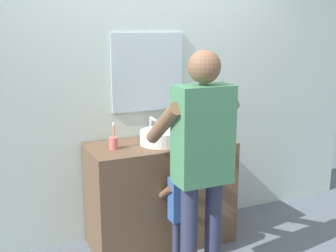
{
  "coord_description": "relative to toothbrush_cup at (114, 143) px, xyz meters",
  "views": [
    {
      "loc": [
        -1.3,
        -2.75,
        1.8
      ],
      "look_at": [
        0.0,
        0.15,
        1.05
      ],
      "focal_mm": 45.0,
      "sensor_mm": 36.0,
      "label": 1
    }
  ],
  "objects": [
    {
      "name": "back_wall",
      "position": [
        0.4,
        0.33,
        0.42
      ],
      "size": [
        4.4,
        0.1,
        2.7
      ],
      "color": "silver",
      "rests_on": "ground"
    },
    {
      "name": "faucet",
      "position": [
        0.4,
        0.2,
        0.03
      ],
      "size": [
        0.18,
        0.14,
        0.18
      ],
      "color": "#B7BABF",
      "rests_on": "vanity_cabinet"
    },
    {
      "name": "adult_parent",
      "position": [
        0.42,
        -0.64,
        0.07
      ],
      "size": [
        0.51,
        0.54,
        1.66
      ],
      "color": "#2D334C",
      "rests_on": "ground"
    },
    {
      "name": "soap_bottle",
      "position": [
        0.79,
        0.07,
        0.02
      ],
      "size": [
        0.06,
        0.06,
        0.17
      ],
      "color": "#B27FC6",
      "rests_on": "vanity_cabinet"
    },
    {
      "name": "vanity_cabinet",
      "position": [
        0.4,
        0.01,
        -0.49
      ],
      "size": [
        1.18,
        0.54,
        0.88
      ],
      "primitive_type": "cube",
      "color": "brown",
      "rests_on": "ground"
    },
    {
      "name": "toothbrush_cup",
      "position": [
        0.0,
        0.0,
        0.0
      ],
      "size": [
        0.07,
        0.07,
        0.21
      ],
      "color": "#D86666",
      "rests_on": "vanity_cabinet"
    },
    {
      "name": "child_toddler",
      "position": [
        0.4,
        -0.39,
        -0.43
      ],
      "size": [
        0.26,
        0.26,
        0.84
      ],
      "color": "#2D334C",
      "rests_on": "ground"
    },
    {
      "name": "sink_basin",
      "position": [
        0.4,
        -0.01,
        0.01
      ],
      "size": [
        0.35,
        0.35,
        0.11
      ],
      "color": "white",
      "rests_on": "vanity_cabinet"
    }
  ]
}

